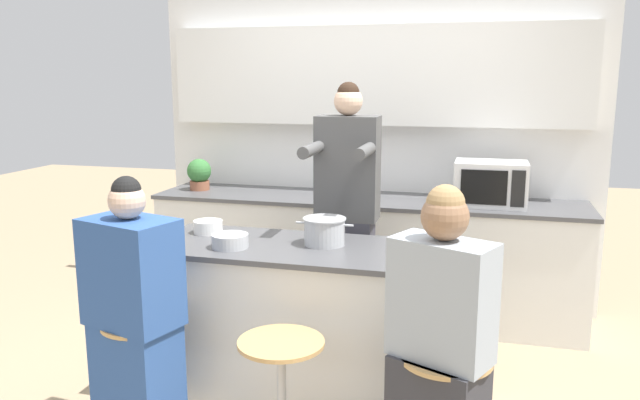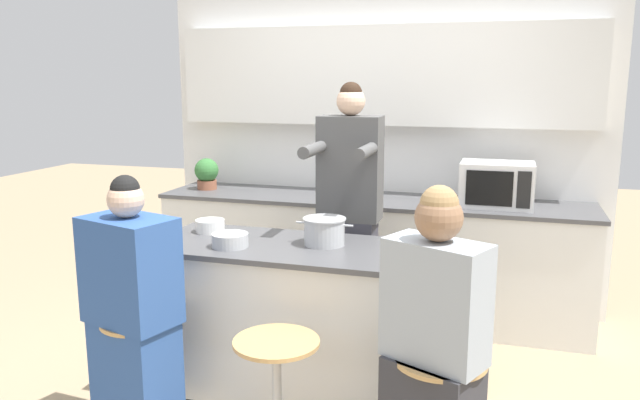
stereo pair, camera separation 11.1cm
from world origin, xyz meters
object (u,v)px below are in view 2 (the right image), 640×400
at_px(person_seated_near, 433,358).
at_px(coffee_cup_near, 426,255).
at_px(bar_stool_center, 277,392).
at_px(fruit_bowl, 210,226).
at_px(person_wrapped_blanket, 133,318).
at_px(cooking_pot, 324,231).
at_px(banana_bunch, 442,248).
at_px(person_cooking, 349,227).
at_px(kitchen_island, 316,324).
at_px(potted_plant, 207,173).
at_px(microwave, 497,185).
at_px(bar_stool_leftmost, 144,367).

bearing_deg(person_seated_near, coffee_cup_near, 126.83).
height_order(bar_stool_center, fruit_bowl, fruit_bowl).
distance_m(person_wrapped_blanket, cooking_pot, 1.10).
bearing_deg(coffee_cup_near, cooking_pot, 160.66).
height_order(coffee_cup_near, banana_bunch, coffee_cup_near).
bearing_deg(fruit_bowl, person_cooking, 28.67).
bearing_deg(person_cooking, kitchen_island, -95.41).
relative_size(person_wrapped_blanket, potted_plant, 5.37).
xyz_separation_m(person_cooking, person_seated_near, (0.67, -1.17, -0.26)).
distance_m(person_wrapped_blanket, banana_bunch, 1.63).
distance_m(bar_stool_center, potted_plant, 2.53).
distance_m(bar_stool_center, person_wrapped_blanket, 0.81).
distance_m(person_wrapped_blanket, person_seated_near, 1.48).
height_order(person_wrapped_blanket, microwave, person_wrapped_blanket).
bearing_deg(kitchen_island, person_seated_near, -40.85).
relative_size(bar_stool_leftmost, person_wrapped_blanket, 0.46).
bearing_deg(person_wrapped_blanket, kitchen_island, 55.88).
relative_size(bar_stool_center, cooking_pot, 1.91).
height_order(kitchen_island, potted_plant, potted_plant).
distance_m(kitchen_island, cooking_pot, 0.53).
height_order(person_wrapped_blanket, potted_plant, person_wrapped_blanket).
height_order(kitchen_island, cooking_pot, cooking_pot).
xyz_separation_m(cooking_pot, coffee_cup_near, (0.58, -0.21, -0.03)).
relative_size(kitchen_island, fruit_bowl, 10.78).
xyz_separation_m(banana_bunch, potted_plant, (-2.03, 1.28, 0.13)).
bearing_deg(microwave, fruit_bowl, -143.45).
xyz_separation_m(person_cooking, potted_plant, (-1.41, 0.83, 0.16)).
distance_m(fruit_bowl, microwave, 2.02).
relative_size(bar_stool_leftmost, microwave, 1.24).
height_order(person_wrapped_blanket, banana_bunch, person_wrapped_blanket).
distance_m(person_seated_near, banana_bunch, 0.78).
distance_m(bar_stool_leftmost, bar_stool_center, 0.75).
bearing_deg(microwave, person_seated_near, -95.60).
bearing_deg(microwave, kitchen_island, -124.16).
bearing_deg(fruit_bowl, kitchen_island, -11.14).
height_order(person_cooking, cooking_pot, person_cooking).
height_order(bar_stool_center, person_seated_near, person_seated_near).
bearing_deg(banana_bunch, microwave, 78.96).
bearing_deg(banana_bunch, person_wrapped_blanket, -153.11).
bearing_deg(fruit_bowl, banana_bunch, -1.46).
bearing_deg(person_cooking, person_seated_near, -60.88).
bearing_deg(person_cooking, person_wrapped_blanket, -125.19).
bearing_deg(potted_plant, banana_bunch, -32.21).
distance_m(bar_stool_center, coffee_cup_near, 0.98).
bearing_deg(cooking_pot, banana_bunch, 3.71).
bearing_deg(kitchen_island, bar_stool_center, -90.00).
relative_size(fruit_bowl, banana_bunch, 1.27).
bearing_deg(person_seated_near, person_cooking, 144.10).
distance_m(banana_bunch, microwave, 1.27).
height_order(person_wrapped_blanket, person_seated_near, person_seated_near).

